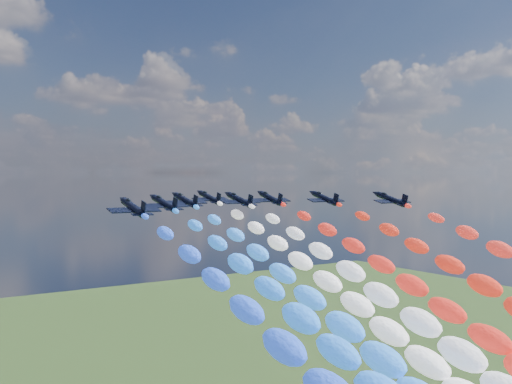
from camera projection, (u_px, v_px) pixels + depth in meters
jet_0 at (133, 207)px, 115.42m from camera, size 9.79×13.39×5.95m
jet_1 at (164, 203)px, 131.02m from camera, size 10.48×13.88×5.95m
jet_2 at (185, 200)px, 145.76m from camera, size 10.36×13.80×5.95m
trail_2 at (362, 358)px, 96.81m from camera, size 6.16×114.81×48.27m
jet_3 at (239, 200)px, 148.50m from camera, size 10.13×13.63×5.95m
trail_3 at (438, 353)px, 99.54m from camera, size 6.16×114.81×48.27m
jet_4 at (209, 197)px, 162.02m from camera, size 10.00×13.54×5.95m
trail_4 at (371, 331)px, 113.06m from camera, size 6.16×114.81×48.27m
jet_5 at (270, 198)px, 157.37m from camera, size 10.45×13.86×5.95m
trail_5 at (467, 338)px, 108.41m from camera, size 6.16×114.81×48.27m
jet_6 at (325, 198)px, 157.06m from camera, size 10.32×13.77×5.95m
jet_7 at (391, 199)px, 150.78m from camera, size 10.16×13.66×5.95m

